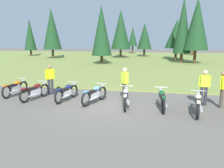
% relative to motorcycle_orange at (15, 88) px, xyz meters
% --- Properties ---
extents(ground_plane, '(140.00, 140.00, 0.00)m').
position_rel_motorcycle_orange_xyz_m(ground_plane, '(5.46, -0.82, -0.44)').
color(ground_plane, '#605B54').
extents(grass_moorland, '(80.00, 44.00, 0.10)m').
position_rel_motorcycle_orange_xyz_m(grass_moorland, '(5.46, 24.32, -0.39)').
color(grass_moorland, olive).
rests_on(grass_moorland, ground).
extents(forest_treeline, '(45.85, 26.52, 8.41)m').
position_rel_motorcycle_orange_xyz_m(forest_treeline, '(8.15, 27.82, 3.80)').
color(forest_treeline, '#47331E').
rests_on(forest_treeline, ground).
extents(motorcycle_orange, '(0.62, 2.10, 0.88)m').
position_rel_motorcycle_orange_xyz_m(motorcycle_orange, '(0.00, 0.00, 0.00)').
color(motorcycle_orange, black).
rests_on(motorcycle_orange, ground).
extents(motorcycle_maroon, '(0.72, 2.07, 0.88)m').
position_rel_motorcycle_orange_xyz_m(motorcycle_maroon, '(1.51, -0.56, 0.00)').
color(motorcycle_maroon, black).
rests_on(motorcycle_maroon, ground).
extents(motorcycle_navy, '(0.62, 2.09, 0.88)m').
position_rel_motorcycle_orange_xyz_m(motorcycle_navy, '(3.18, -0.42, 0.00)').
color(motorcycle_navy, black).
rests_on(motorcycle_navy, ground).
extents(motorcycle_sky_blue, '(0.85, 2.03, 0.88)m').
position_rel_motorcycle_orange_xyz_m(motorcycle_sky_blue, '(4.68, -0.57, 0.00)').
color(motorcycle_sky_blue, black).
rests_on(motorcycle_sky_blue, ground).
extents(motorcycle_silver, '(0.62, 2.10, 0.88)m').
position_rel_motorcycle_orange_xyz_m(motorcycle_silver, '(6.25, -0.93, 0.00)').
color(motorcycle_silver, black).
rests_on(motorcycle_silver, ground).
extents(motorcycle_british_green, '(0.62, 2.10, 0.88)m').
position_rel_motorcycle_orange_xyz_m(motorcycle_british_green, '(7.85, -0.91, 0.00)').
color(motorcycle_british_green, black).
rests_on(motorcycle_british_green, ground).
extents(motorcycle_cream, '(0.62, 2.10, 0.88)m').
position_rel_motorcycle_orange_xyz_m(motorcycle_cream, '(9.30, -1.32, 0.00)').
color(motorcycle_cream, black).
rests_on(motorcycle_cream, ground).
extents(rider_with_back_turned, '(0.29, 0.54, 1.67)m').
position_rel_motorcycle_orange_xyz_m(rider_with_back_turned, '(10.47, -0.16, 0.51)').
color(rider_with_back_turned, '#4C4233').
rests_on(rider_with_back_turned, ground).
extents(rider_checking_bike, '(0.43, 0.40, 1.67)m').
position_rel_motorcycle_orange_xyz_m(rider_checking_bike, '(1.78, 0.62, 0.51)').
color(rider_checking_bike, '#2D2D38').
rests_on(rider_checking_bike, ground).
extents(rider_near_row_end, '(0.55, 0.22, 1.67)m').
position_rel_motorcycle_orange_xyz_m(rider_near_row_end, '(9.74, 0.10, 0.51)').
color(rider_near_row_end, '#2D2D38').
rests_on(rider_near_row_end, ground).
extents(rider_in_hivis_vest, '(0.40, 0.44, 1.67)m').
position_rel_motorcycle_orange_xyz_m(rider_in_hivis_vest, '(6.02, 0.15, 0.51)').
color(rider_in_hivis_vest, '#4C4233').
rests_on(rider_in_hivis_vest, ground).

